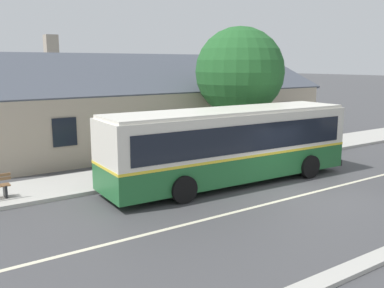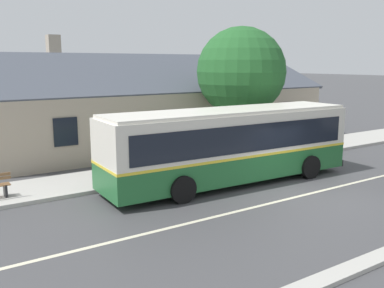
# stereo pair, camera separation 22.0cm
# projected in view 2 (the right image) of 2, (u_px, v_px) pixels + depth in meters

# --- Properties ---
(ground_plane) EXTENTS (300.00, 300.00, 0.00)m
(ground_plane) POSITION_uv_depth(u_px,v_px,m) (304.00, 195.00, 16.04)
(ground_plane) COLOR #424244
(sidewalk_far) EXTENTS (60.00, 3.00, 0.15)m
(sidewalk_far) POSITION_uv_depth(u_px,v_px,m) (210.00, 163.00, 20.93)
(sidewalk_far) COLOR #ADAAA3
(sidewalk_far) RESTS_ON ground
(lane_divider_stripe) EXTENTS (60.00, 0.16, 0.01)m
(lane_divider_stripe) POSITION_uv_depth(u_px,v_px,m) (304.00, 195.00, 16.04)
(lane_divider_stripe) COLOR beige
(lane_divider_stripe) RESTS_ON ground
(community_building) EXTENTS (20.78, 10.68, 6.48)m
(community_building) POSITION_uv_depth(u_px,v_px,m) (148.00, 112.00, 27.62)
(community_building) COLOR tan
(community_building) RESTS_ON ground
(transit_bus) EXTENTS (10.99, 3.05, 3.05)m
(transit_bus) POSITION_uv_depth(u_px,v_px,m) (230.00, 144.00, 17.42)
(transit_bus) COLOR #236633
(transit_bus) RESTS_ON ground
(street_tree_primary) EXTENTS (4.70, 4.70, 6.78)m
(street_tree_primary) POSITION_uv_depth(u_px,v_px,m) (241.00, 72.00, 22.53)
(street_tree_primary) COLOR #4C3828
(street_tree_primary) RESTS_ON ground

